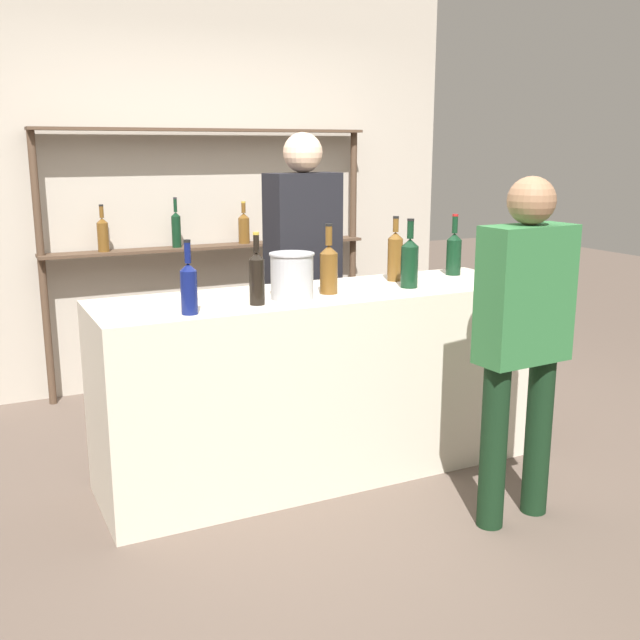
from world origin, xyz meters
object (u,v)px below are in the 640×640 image
(counter_bottle_5, at_px, (410,261))
(ice_bucket, at_px, (292,276))
(counter_bottle_4, at_px, (454,252))
(wine_glass, at_px, (493,262))
(counter_bottle_1, at_px, (257,277))
(counter_bottle_0, at_px, (329,267))
(counter_bottle_2, at_px, (395,255))
(cork_jar, at_px, (282,279))
(server_behind_counter, at_px, (303,256))
(counter_bottle_3, at_px, (189,286))
(customer_right, at_px, (524,327))

(counter_bottle_5, distance_m, ice_bucket, 0.67)
(counter_bottle_4, distance_m, wine_glass, 0.27)
(counter_bottle_1, bearing_deg, counter_bottle_0, 12.59)
(counter_bottle_2, distance_m, counter_bottle_5, 0.21)
(cork_jar, bearing_deg, server_behind_counter, 57.12)
(counter_bottle_4, distance_m, counter_bottle_5, 0.49)
(counter_bottle_1, bearing_deg, counter_bottle_3, -170.22)
(cork_jar, bearing_deg, customer_right, -51.96)
(counter_bottle_0, distance_m, counter_bottle_2, 0.51)
(counter_bottle_0, bearing_deg, counter_bottle_3, -168.66)
(counter_bottle_2, bearing_deg, counter_bottle_5, -100.77)
(counter_bottle_2, height_order, ice_bucket, counter_bottle_2)
(counter_bottle_1, height_order, server_behind_counter, server_behind_counter)
(counter_bottle_5, distance_m, wine_glass, 0.52)
(counter_bottle_3, bearing_deg, customer_right, -26.84)
(counter_bottle_0, relative_size, counter_bottle_5, 0.97)
(cork_jar, bearing_deg, ice_bucket, -97.70)
(counter_bottle_4, distance_m, customer_right, 1.07)
(counter_bottle_1, bearing_deg, counter_bottle_2, 15.96)
(counter_bottle_2, height_order, counter_bottle_4, counter_bottle_2)
(counter_bottle_3, height_order, customer_right, customer_right)
(counter_bottle_0, bearing_deg, counter_bottle_5, -4.96)
(counter_bottle_1, bearing_deg, counter_bottle_5, 3.60)
(ice_bucket, height_order, cork_jar, ice_bucket)
(ice_bucket, height_order, customer_right, customer_right)
(counter_bottle_4, distance_m, ice_bucket, 1.13)
(counter_bottle_4, distance_m, cork_jar, 1.09)
(counter_bottle_1, xyz_separation_m, ice_bucket, (0.20, 0.05, -0.02))
(cork_jar, xyz_separation_m, customer_right, (0.74, -0.94, -0.12))
(counter_bottle_2, xyz_separation_m, wine_glass, (0.47, -0.24, -0.04))
(counter_bottle_0, xyz_separation_m, counter_bottle_2, (0.49, 0.17, 0.01))
(counter_bottle_1, xyz_separation_m, wine_glass, (1.38, 0.02, -0.03))
(counter_bottle_4, bearing_deg, counter_bottle_2, -177.30)
(counter_bottle_1, xyz_separation_m, counter_bottle_4, (1.31, 0.28, -0.00))
(counter_bottle_3, height_order, ice_bucket, counter_bottle_3)
(counter_bottle_1, xyz_separation_m, counter_bottle_2, (0.90, 0.26, 0.01))
(counter_bottle_3, bearing_deg, cork_jar, 26.87)
(counter_bottle_3, xyz_separation_m, counter_bottle_5, (1.21, 0.11, 0.01))
(counter_bottle_3, relative_size, customer_right, 0.21)
(counter_bottle_1, distance_m, ice_bucket, 0.21)
(counter_bottle_0, height_order, ice_bucket, counter_bottle_0)
(counter_bottle_5, relative_size, customer_right, 0.23)
(counter_bottle_4, bearing_deg, counter_bottle_3, -168.46)
(wine_glass, distance_m, ice_bucket, 1.18)
(counter_bottle_2, relative_size, wine_glass, 2.50)
(counter_bottle_4, relative_size, wine_glass, 2.46)
(counter_bottle_5, bearing_deg, counter_bottle_0, 175.04)
(counter_bottle_5, xyz_separation_m, cork_jar, (-0.64, 0.17, -0.07))
(counter_bottle_0, xyz_separation_m, customer_right, (0.54, -0.81, -0.18))
(counter_bottle_0, distance_m, wine_glass, 0.96)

